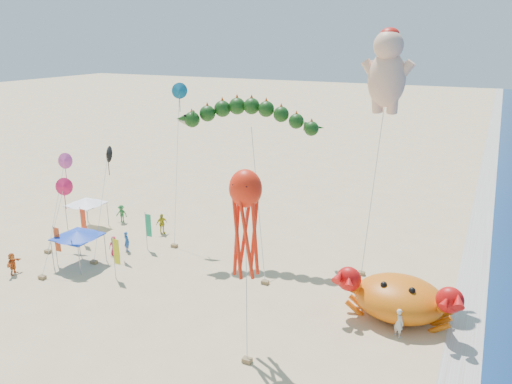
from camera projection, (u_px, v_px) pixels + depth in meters
ground at (270, 297)px, 33.08m from camera, size 320.00×320.00×0.00m
foam_strip at (464, 343)px, 28.11m from camera, size 320.00×320.00×0.00m
crab_inflatable at (399, 297)px, 30.25m from camera, size 7.34×4.51×3.22m
dragon_kite at (249, 120)px, 37.41m from camera, size 10.84×7.97×11.76m
cherub_kite at (387, 69)px, 33.04m from camera, size 2.53×2.83×17.12m
octopus_kite at (246, 216)px, 25.88m from camera, size 1.95×2.51×10.13m
canopy_blue at (77, 234)px, 37.21m from camera, size 3.20×3.20×2.71m
canopy_white at (86, 202)px, 44.46m from camera, size 3.02×3.02×2.71m
feather_flags at (101, 234)px, 38.30m from camera, size 7.25×5.37×3.20m
beachgoers at (124, 242)px, 39.90m from camera, size 27.67×13.06×1.84m
small_kites at (104, 159)px, 38.78m from camera, size 9.11×12.47×13.05m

